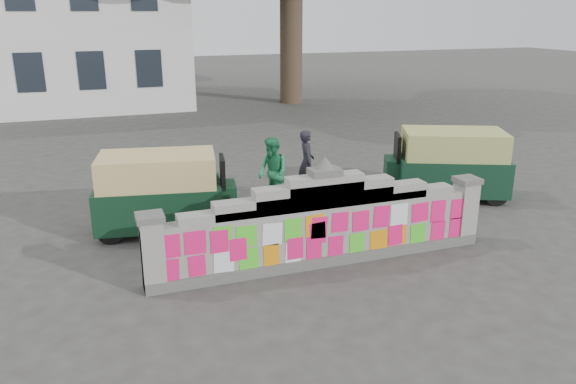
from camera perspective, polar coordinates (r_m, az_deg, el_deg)
name	(u,v)px	position (r m, az deg, el deg)	size (l,w,h in m)	color
ground	(323,263)	(10.38, 3.57, -7.21)	(100.00, 100.00, 0.00)	#383533
parapet_wall	(324,225)	(10.08, 3.66, -3.36)	(6.48, 0.44, 2.01)	#4C4C49
building	(4,20)	(30.75, -26.92, 15.36)	(16.00, 10.00, 8.90)	silver
cyclist_bike	(306,184)	(13.44, 1.88, 0.79)	(0.59, 1.70, 0.89)	black
cyclist_rider	(307,172)	(13.35, 1.89, 2.06)	(0.55, 0.36, 1.51)	black
pedestrian	(272,173)	(13.06, -1.59, 1.98)	(0.80, 0.62, 1.64)	#248650
rickshaw_left	(163,191)	(11.87, -12.61, 0.06)	(3.04, 1.80, 1.64)	black
rickshaw_right	(449,163)	(14.25, 16.01, 2.84)	(3.09, 2.32, 1.67)	#103120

